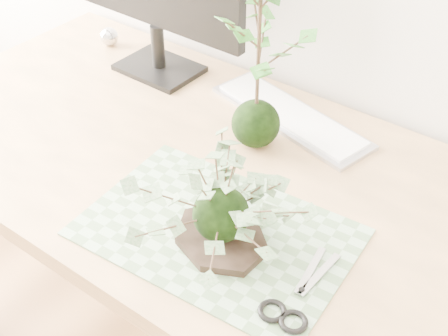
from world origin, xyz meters
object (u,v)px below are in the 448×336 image
Objects in this scene: desk at (246,217)px; maple_kokedama at (260,12)px; ivy_kokedama at (221,193)px; keyboard at (290,116)px.

maple_kokedama is (-0.06, 0.11, 0.38)m from desk.
maple_kokedama is at bearing 113.45° from ivy_kokedama.
desk is at bearing 110.19° from ivy_kokedama.
ivy_kokedama is 0.42m from keyboard.
desk is 3.91× the size of keyboard.
maple_kokedama is at bearing -80.94° from keyboard.
keyboard is (-0.11, 0.39, -0.10)m from ivy_kokedama.
desk is 3.89× the size of maple_kokedama.
keyboard is (0.01, 0.12, -0.28)m from maple_kokedama.
desk is 0.26m from keyboard.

